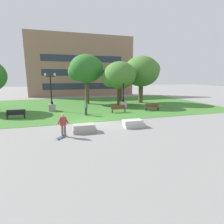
% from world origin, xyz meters
% --- Properties ---
extents(ground_plane, '(140.00, 140.00, 0.00)m').
position_xyz_m(ground_plane, '(0.00, 0.00, 0.00)').
color(ground_plane, gray).
extents(grass_lawn, '(40.00, 20.00, 0.02)m').
position_xyz_m(grass_lawn, '(0.00, 10.00, 0.01)').
color(grass_lawn, '#3D752D').
rests_on(grass_lawn, ground).
extents(concrete_block_center, '(1.80, 0.90, 0.64)m').
position_xyz_m(concrete_block_center, '(-0.91, -2.76, 0.31)').
color(concrete_block_center, '#9E9991').
rests_on(concrete_block_center, ground).
extents(concrete_block_left, '(1.87, 0.90, 0.64)m').
position_xyz_m(concrete_block_left, '(3.37, -2.55, 0.31)').
color(concrete_block_left, '#BCB7B2').
rests_on(concrete_block_left, ground).
extents(person_skateboarder, '(0.83, 0.38, 1.71)m').
position_xyz_m(person_skateboarder, '(-2.48, -3.40, 0.97)').
color(person_skateboarder, brown).
rests_on(person_skateboarder, ground).
extents(skateboard, '(0.84, 0.88, 0.14)m').
position_xyz_m(skateboard, '(-2.65, -3.64, 0.09)').
color(skateboard, '#2D4C75').
rests_on(skateboard, ground).
extents(park_bench_near_left, '(1.85, 0.74, 0.90)m').
position_xyz_m(park_bench_near_left, '(8.64, 3.67, 0.54)').
color(park_bench_near_left, brown).
rests_on(park_bench_near_left, grass_lawn).
extents(park_bench_near_right, '(1.80, 0.54, 0.90)m').
position_xyz_m(park_bench_near_right, '(4.12, 3.79, 0.54)').
color(park_bench_near_right, brown).
rests_on(park_bench_near_right, grass_lawn).
extents(park_bench_far_left, '(1.80, 0.54, 0.90)m').
position_xyz_m(park_bench_far_left, '(-7.10, 3.80, 0.54)').
color(park_bench_far_left, black).
rests_on(park_bench_far_left, grass_lawn).
extents(lamp_post_right, '(1.32, 0.80, 4.80)m').
position_xyz_m(lamp_post_right, '(-3.64, 6.96, 1.00)').
color(lamp_post_right, gray).
rests_on(lamp_post_right, grass_lawn).
extents(lamp_post_left, '(1.32, 0.80, 5.35)m').
position_xyz_m(lamp_post_left, '(5.74, 6.52, 1.10)').
color(lamp_post_left, '#ADA89E').
rests_on(lamp_post_left, grass_lawn).
extents(tree_far_right, '(6.04, 5.75, 7.58)m').
position_xyz_m(tree_far_right, '(10.27, 10.63, 5.07)').
color(tree_far_right, brown).
rests_on(tree_far_right, grass_lawn).
extents(tree_far_left, '(5.36, 5.11, 7.68)m').
position_xyz_m(tree_far_left, '(1.47, 11.91, 5.44)').
color(tree_far_left, brown).
rests_on(tree_far_left, grass_lawn).
extents(tree_near_left, '(4.85, 4.62, 6.44)m').
position_xyz_m(tree_near_left, '(5.78, 8.42, 4.42)').
color(tree_near_left, '#42301E').
rests_on(tree_near_left, grass_lawn).
extents(person_bystander_near_lawn, '(0.37, 0.61, 1.71)m').
position_xyz_m(person_bystander_near_lawn, '(0.09, 3.20, 0.98)').
color(person_bystander_near_lawn, '#28282D').
rests_on(person_bystander_near_lawn, grass_lawn).
extents(building_facade_distant, '(23.57, 1.03, 13.49)m').
position_xyz_m(building_facade_distant, '(2.71, 24.50, 6.74)').
color(building_facade_distant, '#8E6B56').
rests_on(building_facade_distant, ground).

